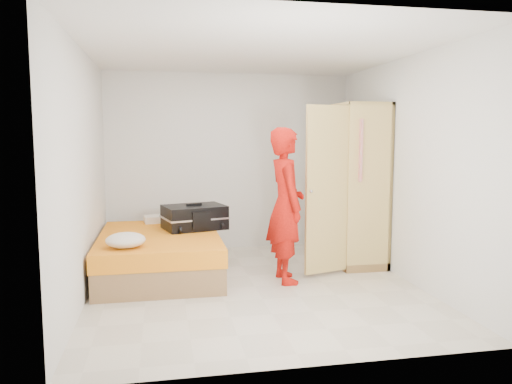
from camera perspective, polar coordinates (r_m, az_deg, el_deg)
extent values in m
plane|color=beige|center=(5.73, -0.16, -10.75)|extent=(4.00, 4.00, 0.00)
plane|color=white|center=(5.54, -0.16, 15.87)|extent=(4.00, 4.00, 0.00)
cube|color=white|center=(7.45, -3.03, 3.45)|extent=(3.60, 0.02, 2.60)
cube|color=white|center=(3.54, 5.87, -0.05)|extent=(3.60, 0.02, 2.60)
cube|color=white|center=(5.44, -19.13, 1.94)|extent=(0.02, 4.00, 2.60)
cube|color=white|center=(6.08, 16.77, 2.47)|extent=(0.02, 4.00, 2.60)
cube|color=olive|center=(6.29, -10.94, -7.86)|extent=(1.40, 2.00, 0.30)
cube|color=orange|center=(6.23, -10.99, -5.64)|extent=(1.42, 2.02, 0.20)
cube|color=tan|center=(6.89, 13.02, 0.95)|extent=(0.04, 1.20, 2.10)
cube|color=tan|center=(6.26, 12.90, 0.40)|extent=(0.58, 0.04, 2.10)
cube|color=tan|center=(7.33, 9.26, 1.36)|extent=(0.58, 0.04, 2.10)
cube|color=tan|center=(6.77, 11.13, 9.63)|extent=(0.58, 1.20, 0.04)
cube|color=tan|center=(6.96, 10.76, -7.31)|extent=(0.58, 1.20, 0.10)
cube|color=tan|center=(6.98, 7.96, 1.12)|extent=(0.04, 0.59, 2.00)
cube|color=tan|center=(5.99, 8.12, 0.23)|extent=(0.58, 0.20, 2.00)
cylinder|color=#B2B2B7|center=(6.76, 11.10, 8.27)|extent=(0.02, 1.10, 0.02)
imported|color=red|center=(5.77, 3.43, -1.52)|extent=(0.45, 0.67, 1.79)
cube|color=black|center=(6.48, -7.07, -2.85)|extent=(0.86, 0.71, 0.30)
cube|color=black|center=(6.45, -7.09, -1.40)|extent=(0.20, 0.10, 0.03)
ellipsoid|color=white|center=(5.55, -14.68, -5.34)|extent=(0.42, 0.42, 0.16)
cube|color=white|center=(7.04, -10.58, -3.01)|extent=(0.54, 0.33, 0.09)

